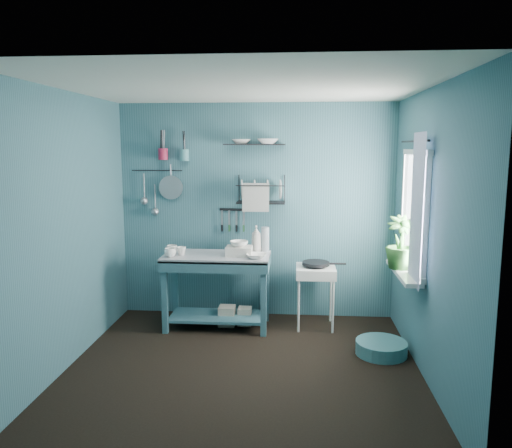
# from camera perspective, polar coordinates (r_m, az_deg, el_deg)

# --- Properties ---
(floor) EXTENTS (3.20, 3.20, 0.00)m
(floor) POSITION_cam_1_polar(r_m,az_deg,el_deg) (4.75, -1.49, -16.06)
(floor) COLOR black
(floor) RESTS_ON ground
(ceiling) EXTENTS (3.20, 3.20, 0.00)m
(ceiling) POSITION_cam_1_polar(r_m,az_deg,el_deg) (4.34, -1.63, 15.43)
(ceiling) COLOR silver
(ceiling) RESTS_ON ground
(wall_back) EXTENTS (3.20, 0.00, 3.20)m
(wall_back) POSITION_cam_1_polar(r_m,az_deg,el_deg) (5.85, 0.03, 1.46)
(wall_back) COLOR #34606B
(wall_back) RESTS_ON ground
(wall_front) EXTENTS (3.20, 0.00, 3.20)m
(wall_front) POSITION_cam_1_polar(r_m,az_deg,el_deg) (2.92, -4.75, -6.08)
(wall_front) COLOR #34606B
(wall_front) RESTS_ON ground
(wall_left) EXTENTS (0.00, 3.00, 3.00)m
(wall_left) POSITION_cam_1_polar(r_m,az_deg,el_deg) (4.82, -20.84, -0.71)
(wall_left) COLOR #34606B
(wall_left) RESTS_ON ground
(wall_right) EXTENTS (0.00, 3.00, 3.00)m
(wall_right) POSITION_cam_1_polar(r_m,az_deg,el_deg) (4.50, 19.17, -1.27)
(wall_right) COLOR #34606B
(wall_right) RESTS_ON ground
(work_counter) EXTENTS (1.22, 0.69, 0.83)m
(work_counter) POSITION_cam_1_polar(r_m,az_deg,el_deg) (5.61, -4.46, -7.63)
(work_counter) COLOR #35636F
(work_counter) RESTS_ON floor
(mug_left) EXTENTS (0.12, 0.12, 0.10)m
(mug_left) POSITION_cam_1_polar(r_m,az_deg,el_deg) (5.44, -9.78, -3.24)
(mug_left) COLOR white
(mug_left) RESTS_ON work_counter
(mug_mid) EXTENTS (0.14, 0.14, 0.09)m
(mug_mid) POSITION_cam_1_polar(r_m,az_deg,el_deg) (5.52, -8.52, -3.08)
(mug_mid) COLOR white
(mug_mid) RESTS_ON work_counter
(mug_right) EXTENTS (0.17, 0.17, 0.10)m
(mug_right) POSITION_cam_1_polar(r_m,az_deg,el_deg) (5.60, -9.58, -2.90)
(mug_right) COLOR white
(mug_right) RESTS_ON work_counter
(wash_tub) EXTENTS (0.28, 0.22, 0.10)m
(wash_tub) POSITION_cam_1_polar(r_m,az_deg,el_deg) (5.45, -1.95, -3.10)
(wash_tub) COLOR beige
(wash_tub) RESTS_ON work_counter
(tub_bowl) EXTENTS (0.20, 0.19, 0.06)m
(tub_bowl) POSITION_cam_1_polar(r_m,az_deg,el_deg) (5.43, -1.95, -2.27)
(tub_bowl) COLOR white
(tub_bowl) RESTS_ON wash_tub
(soap_bottle) EXTENTS (0.12, 0.12, 0.30)m
(soap_bottle) POSITION_cam_1_polar(r_m,az_deg,el_deg) (5.63, 0.03, -1.67)
(soap_bottle) COLOR beige
(soap_bottle) RESTS_ON work_counter
(water_bottle) EXTENTS (0.09, 0.09, 0.28)m
(water_bottle) POSITION_cam_1_polar(r_m,az_deg,el_deg) (5.64, 1.06, -1.75)
(water_bottle) COLOR #A7B2BA
(water_bottle) RESTS_ON work_counter
(counter_bowl) EXTENTS (0.22, 0.22, 0.05)m
(counter_bowl) POSITION_cam_1_polar(r_m,az_deg,el_deg) (5.31, 0.04, -3.67)
(counter_bowl) COLOR white
(counter_bowl) RESTS_ON work_counter
(hotplate_stand) EXTENTS (0.48, 0.48, 0.69)m
(hotplate_stand) POSITION_cam_1_polar(r_m,az_deg,el_deg) (5.66, 6.78, -8.25)
(hotplate_stand) COLOR white
(hotplate_stand) RESTS_ON floor
(frying_pan) EXTENTS (0.30, 0.30, 0.03)m
(frying_pan) POSITION_cam_1_polar(r_m,az_deg,el_deg) (5.56, 6.85, -4.49)
(frying_pan) COLOR black
(frying_pan) RESTS_ON hotplate_stand
(knife_strip) EXTENTS (0.32, 0.07, 0.03)m
(knife_strip) POSITION_cam_1_polar(r_m,az_deg,el_deg) (5.85, -2.66, 1.66)
(knife_strip) COLOR black
(knife_strip) RESTS_ON wall_back
(dish_rack) EXTENTS (0.58, 0.31, 0.32)m
(dish_rack) POSITION_cam_1_polar(r_m,az_deg,el_deg) (5.69, 0.57, 3.99)
(dish_rack) COLOR black
(dish_rack) RESTS_ON wall_back
(upper_shelf) EXTENTS (0.72, 0.28, 0.01)m
(upper_shelf) POSITION_cam_1_polar(r_m,az_deg,el_deg) (5.71, -0.23, 9.07)
(upper_shelf) COLOR black
(upper_shelf) RESTS_ON wall_back
(shelf_bowl_left) EXTENTS (0.22, 0.22, 0.05)m
(shelf_bowl_left) POSITION_cam_1_polar(r_m,az_deg,el_deg) (5.72, -1.70, 9.17)
(shelf_bowl_left) COLOR white
(shelf_bowl_left) RESTS_ON upper_shelf
(shelf_bowl_right) EXTENTS (0.26, 0.26, 0.06)m
(shelf_bowl_right) POSITION_cam_1_polar(r_m,az_deg,el_deg) (5.70, 1.37, 9.29)
(shelf_bowl_right) COLOR white
(shelf_bowl_right) RESTS_ON upper_shelf
(utensil_cup_magenta) EXTENTS (0.11, 0.11, 0.13)m
(utensil_cup_magenta) POSITION_cam_1_polar(r_m,az_deg,el_deg) (5.91, -10.58, 7.86)
(utensil_cup_magenta) COLOR #A51E3E
(utensil_cup_magenta) RESTS_ON wall_back
(utensil_cup_teal) EXTENTS (0.11, 0.11, 0.13)m
(utensil_cup_teal) POSITION_cam_1_polar(r_m,az_deg,el_deg) (5.85, -8.20, 7.80)
(utensil_cup_teal) COLOR teal
(utensil_cup_teal) RESTS_ON wall_back
(colander) EXTENTS (0.28, 0.03, 0.28)m
(colander) POSITION_cam_1_polar(r_m,az_deg,el_deg) (5.94, -9.71, 4.14)
(colander) COLOR #9C9DA4
(colander) RESTS_ON wall_back
(ladle_outer) EXTENTS (0.01, 0.01, 0.30)m
(ladle_outer) POSITION_cam_1_polar(r_m,az_deg,el_deg) (6.04, -12.67, 4.21)
(ladle_outer) COLOR #9C9DA4
(ladle_outer) RESTS_ON wall_back
(ladle_inner) EXTENTS (0.01, 0.01, 0.30)m
(ladle_inner) POSITION_cam_1_polar(r_m,az_deg,el_deg) (6.01, -11.47, 3.02)
(ladle_inner) COLOR #9C9DA4
(ladle_inner) RESTS_ON wall_back
(hook_rail) EXTENTS (0.60, 0.01, 0.01)m
(hook_rail) POSITION_cam_1_polar(r_m,az_deg,el_deg) (5.99, -11.24, 6.02)
(hook_rail) COLOR black
(hook_rail) RESTS_ON wall_back
(window_glass) EXTENTS (0.00, 1.10, 1.10)m
(window_glass) POSITION_cam_1_polar(r_m,az_deg,el_deg) (4.90, 17.79, 1.37)
(window_glass) COLOR white
(window_glass) RESTS_ON wall_right
(windowsill) EXTENTS (0.16, 0.95, 0.04)m
(windowsill) POSITION_cam_1_polar(r_m,az_deg,el_deg) (4.99, 16.52, -5.34)
(windowsill) COLOR white
(windowsill) RESTS_ON wall_right
(curtain) EXTENTS (0.00, 1.35, 1.35)m
(curtain) POSITION_cam_1_polar(r_m,az_deg,el_deg) (4.59, 17.87, 1.52)
(curtain) COLOR white
(curtain) RESTS_ON wall_right
(curtain_rod) EXTENTS (0.02, 1.05, 0.02)m
(curtain_rod) POSITION_cam_1_polar(r_m,az_deg,el_deg) (4.86, 17.63, 9.01)
(curtain_rod) COLOR black
(curtain_rod) RESTS_ON wall_right
(potted_plant) EXTENTS (0.31, 0.31, 0.52)m
(potted_plant) POSITION_cam_1_polar(r_m,az_deg,el_deg) (5.01, 16.22, -2.03)
(potted_plant) COLOR #295C25
(potted_plant) RESTS_ON windowsill
(storage_tin_large) EXTENTS (0.18, 0.18, 0.22)m
(storage_tin_large) POSITION_cam_1_polar(r_m,az_deg,el_deg) (5.74, -3.34, -10.42)
(storage_tin_large) COLOR gray
(storage_tin_large) RESTS_ON floor
(storage_tin_small) EXTENTS (0.15, 0.15, 0.20)m
(storage_tin_small) POSITION_cam_1_polar(r_m,az_deg,el_deg) (5.75, -1.28, -10.48)
(storage_tin_small) COLOR gray
(storage_tin_small) RESTS_ON floor
(floor_basin) EXTENTS (0.50, 0.50, 0.13)m
(floor_basin) POSITION_cam_1_polar(r_m,az_deg,el_deg) (5.14, 14.13, -13.56)
(floor_basin) COLOR teal
(floor_basin) RESTS_ON floor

